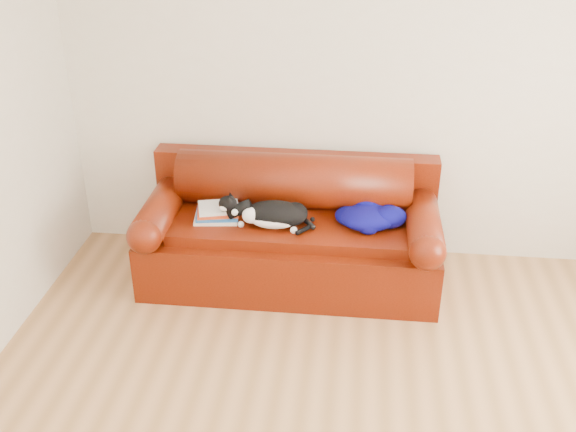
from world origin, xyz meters
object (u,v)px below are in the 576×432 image
(cat, at_px, (275,215))
(blanket, at_px, (370,216))
(sofa_base, at_px, (290,250))
(book_stack, at_px, (218,212))

(cat, height_order, blanket, cat)
(blanket, bearing_deg, sofa_base, 178.34)
(book_stack, distance_m, blanket, 1.07)
(book_stack, height_order, blanket, blanket)
(book_stack, relative_size, cat, 0.52)
(cat, bearing_deg, blanket, 2.88)
(sofa_base, relative_size, book_stack, 6.37)
(sofa_base, distance_m, book_stack, 0.60)
(sofa_base, xyz_separation_m, book_stack, (-0.51, -0.06, 0.31))
(sofa_base, bearing_deg, blanket, -1.66)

